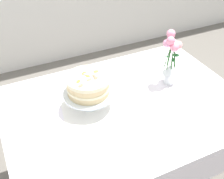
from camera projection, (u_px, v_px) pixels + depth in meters
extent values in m
cube|color=white|center=(126.00, 106.00, 1.66)|extent=(1.40, 1.00, 0.03)
cylinder|color=brown|center=(21.00, 137.00, 1.97)|extent=(0.06, 0.06, 0.71)
cylinder|color=brown|center=(166.00, 92.00, 2.37)|extent=(0.06, 0.06, 0.71)
cube|color=white|center=(90.00, 106.00, 1.64)|extent=(0.37, 0.37, 0.00)
cylinder|color=silver|center=(90.00, 105.00, 1.63)|extent=(0.11, 0.11, 0.01)
cylinder|color=silver|center=(89.00, 99.00, 1.61)|extent=(0.03, 0.03, 0.07)
cylinder|color=silver|center=(89.00, 93.00, 1.58)|extent=(0.29, 0.29, 0.01)
cylinder|color=beige|center=(89.00, 90.00, 1.57)|extent=(0.23, 0.23, 0.03)
cylinder|color=beige|center=(88.00, 86.00, 1.55)|extent=(0.24, 0.24, 0.01)
cylinder|color=beige|center=(88.00, 83.00, 1.54)|extent=(0.23, 0.23, 0.03)
cylinder|color=beige|center=(88.00, 79.00, 1.52)|extent=(0.24, 0.24, 0.02)
ellipsoid|color=#E56B51|center=(96.00, 78.00, 1.50)|extent=(0.03, 0.03, 0.01)
ellipsoid|color=orange|center=(84.00, 73.00, 1.54)|extent=(0.04, 0.03, 0.01)
ellipsoid|color=#E56B51|center=(81.00, 86.00, 1.45)|extent=(0.04, 0.03, 0.01)
ellipsoid|color=yellow|center=(88.00, 76.00, 1.52)|extent=(0.03, 0.03, 0.01)
ellipsoid|color=#E56B51|center=(94.00, 76.00, 1.52)|extent=(0.02, 0.04, 0.01)
ellipsoid|color=pink|center=(87.00, 74.00, 1.53)|extent=(0.04, 0.03, 0.01)
ellipsoid|color=yellow|center=(96.00, 71.00, 1.55)|extent=(0.03, 0.03, 0.00)
ellipsoid|color=yellow|center=(87.00, 76.00, 1.52)|extent=(0.03, 0.04, 0.01)
ellipsoid|color=orange|center=(78.00, 81.00, 1.48)|extent=(0.04, 0.03, 0.01)
ellipsoid|color=#E56B51|center=(89.00, 79.00, 1.49)|extent=(0.04, 0.03, 0.00)
cylinder|color=silver|center=(169.00, 78.00, 1.80)|extent=(0.07, 0.07, 0.07)
cone|color=silver|center=(170.00, 69.00, 1.76)|extent=(0.10, 0.10, 0.06)
cylinder|color=#2D6028|center=(174.00, 57.00, 1.71)|extent=(0.02, 0.01, 0.15)
sphere|color=pink|center=(177.00, 45.00, 1.67)|extent=(0.04, 0.04, 0.04)
cylinder|color=#2D6028|center=(172.00, 55.00, 1.72)|extent=(0.01, 0.01, 0.16)
sphere|color=pink|center=(174.00, 43.00, 1.67)|extent=(0.04, 0.04, 0.04)
cylinder|color=#2D6028|center=(170.00, 51.00, 1.70)|extent=(0.01, 0.03, 0.22)
sphere|color=pink|center=(171.00, 34.00, 1.64)|extent=(0.05, 0.05, 0.05)
cylinder|color=#2D6028|center=(168.00, 56.00, 1.71)|extent=(0.03, 0.02, 0.17)
sphere|color=pink|center=(167.00, 43.00, 1.66)|extent=(0.05, 0.05, 0.05)
ellipsoid|color=#236B2D|center=(167.00, 56.00, 1.70)|extent=(0.05, 0.04, 0.02)
cylinder|color=#2D6028|center=(170.00, 55.00, 1.69)|extent=(0.03, 0.01, 0.20)
sphere|color=pink|center=(171.00, 40.00, 1.62)|extent=(0.05, 0.05, 0.05)
cylinder|color=#2D6028|center=(173.00, 58.00, 1.70)|extent=(0.01, 0.02, 0.15)
sphere|color=pink|center=(175.00, 47.00, 1.65)|extent=(0.06, 0.06, 0.06)
ellipsoid|color=#236B2D|center=(173.00, 60.00, 1.71)|extent=(0.03, 0.05, 0.01)
cylinder|color=#2D6028|center=(175.00, 57.00, 1.71)|extent=(0.02, 0.02, 0.16)
sphere|color=pink|center=(178.00, 45.00, 1.66)|extent=(0.05, 0.05, 0.05)
ellipsoid|color=#236B2D|center=(176.00, 55.00, 1.69)|extent=(0.05, 0.04, 0.02)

